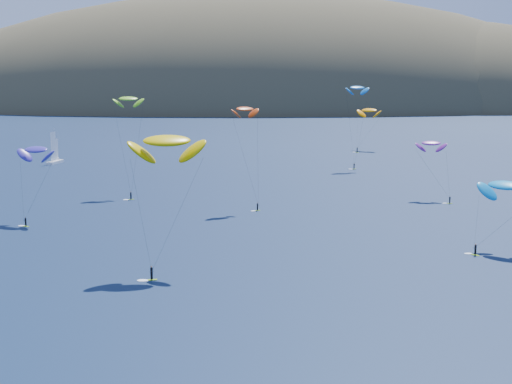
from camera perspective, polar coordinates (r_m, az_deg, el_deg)
The scene contains 10 objects.
island at distance 609.98m, azimuth 1.88°, elevation 5.92°, with size 730.00×300.00×210.00m.
sailboat at distance 243.97m, azimuth -15.79°, elevation 2.44°, with size 9.84×8.51×11.84m.
kitesurfer_2 at distance 111.31m, azimuth -7.14°, elevation 4.09°, with size 12.26×12.90×22.96m.
kitesurfer_3 at distance 181.17m, azimuth -10.18°, elevation 7.33°, with size 7.96×14.70×25.47m.
kitesurfer_4 at distance 227.36m, azimuth 8.10°, elevation 8.25°, with size 8.27×9.06×27.08m.
kitesurfer_5 at distance 128.76m, azimuth 19.30°, elevation 0.50°, with size 11.42×9.95×13.74m.
kitesurfer_6 at distance 176.40m, azimuth 13.84°, elevation 3.81°, with size 7.47×11.11×15.12m.
kitesurfer_9 at distance 159.20m, azimuth -0.89°, elevation 6.64°, with size 7.29×9.15×23.83m.
kitesurfer_10 at distance 152.60m, azimuth -17.20°, elevation 3.26°, with size 9.42×11.47×16.86m.
kitesurfer_11 at distance 278.99m, azimuth 9.04°, elevation 6.48°, with size 11.96×16.43×17.76m.
Camera 1 is at (9.87, -45.50, 30.72)m, focal length 50.00 mm.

